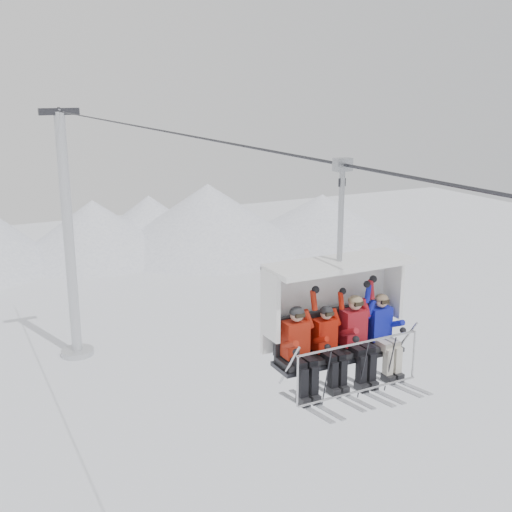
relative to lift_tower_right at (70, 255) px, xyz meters
name	(u,v)px	position (x,y,z in m)	size (l,w,h in m)	color
ridgeline	(2,236)	(-1.58, 20.05, -2.94)	(72.00, 21.00, 7.00)	white
lift_tower_right	(70,255)	(0.00, 0.00, 0.00)	(2.00, 1.80, 13.48)	silver
haul_cable	(256,148)	(0.00, -22.00, 7.52)	(0.06, 0.06, 50.00)	#2E2E33
chairlift_carrier	(333,307)	(0.00, -25.07, 4.96)	(2.66, 1.17, 3.98)	black
skier_far_left	(299,347)	(-0.90, -25.38, 4.46)	(0.44, 1.69, 1.71)	#AA200E
skier_center_left	(328,344)	(-0.30, -25.39, 4.42)	(0.40, 1.69, 1.58)	#B71908
skier_center_right	(356,335)	(0.31, -25.38, 4.46)	(0.44, 1.69, 1.74)	#A31620
skier_far_right	(383,331)	(0.89, -25.38, 4.44)	(0.42, 1.69, 1.65)	#131BAE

